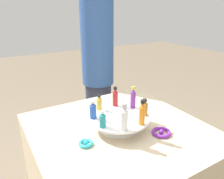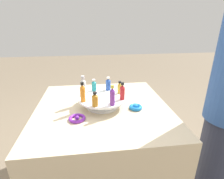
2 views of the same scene
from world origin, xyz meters
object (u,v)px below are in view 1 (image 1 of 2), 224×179
object	(u,v)px
bottle_purple	(133,98)
bottle_blue	(93,110)
bottle_clear	(124,118)
bottle_orange	(142,113)
bottle_red	(115,97)
display_stand	(119,121)
ribbon_bow_teal	(86,143)
bottle_teal	(103,119)
ribbon_bow_blue	(109,108)
bottle_amber	(144,108)
ribbon_bow_purple	(161,132)
person_figure	(98,68)
bottle_gold	(99,103)

from	to	relation	value
bottle_purple	bottle_blue	distance (m)	0.27
bottle_clear	bottle_orange	xyz separation A→B (m)	(0.00, 0.11, -0.00)
bottle_red	bottle_orange	bearing A→B (deg)	-0.50
bottle_blue	bottle_clear	xyz separation A→B (m)	(0.19, 0.08, 0.02)
display_stand	bottle_orange	world-z (taller)	bottle_orange
display_stand	ribbon_bow_teal	bearing A→B (deg)	-76.67
bottle_teal	bottle_clear	xyz separation A→B (m)	(0.08, 0.08, 0.02)
bottle_purple	bottle_blue	xyz separation A→B (m)	(-0.00, -0.27, -0.01)
bottle_red	bottle_orange	world-z (taller)	bottle_orange
bottle_blue	ribbon_bow_blue	size ratio (longest dim) A/B	1.13
bottle_blue	ribbon_bow_blue	distance (m)	0.29
bottle_clear	bottle_amber	size ratio (longest dim) A/B	1.52
ribbon_bow_purple	person_figure	size ratio (longest dim) A/B	0.06
display_stand	bottle_red	xyz separation A→B (m)	(-0.14, 0.06, 0.09)
bottle_red	ribbon_bow_teal	size ratio (longest dim) A/B	1.62
ribbon_bow_blue	display_stand	bearing A→B (deg)	-16.67
ribbon_bow_teal	bottle_clear	bearing A→B (deg)	66.16
bottle_red	bottle_blue	size ratio (longest dim) A/B	1.16
bottle_purple	bottle_teal	distance (m)	0.30
ribbon_bow_blue	ribbon_bow_purple	bearing A→B (deg)	13.33
bottle_clear	bottle_orange	distance (m)	0.11
ribbon_bow_blue	ribbon_bow_teal	xyz separation A→B (m)	(0.29, -0.31, -0.00)
display_stand	bottle_blue	distance (m)	0.17
bottle_orange	ribbon_bow_teal	distance (m)	0.33
bottle_gold	ribbon_bow_teal	world-z (taller)	bottle_gold
ribbon_bow_blue	ribbon_bow_teal	world-z (taller)	ribbon_bow_blue
bottle_red	ribbon_bow_blue	xyz separation A→B (m)	(-0.10, 0.01, -0.12)
bottle_purple	bottle_red	world-z (taller)	bottle_purple
bottle_orange	ribbon_bow_teal	xyz separation A→B (m)	(-0.08, -0.29, -0.13)
bottle_red	ribbon_bow_teal	bearing A→B (deg)	-56.95
display_stand	ribbon_bow_blue	world-z (taller)	display_stand
bottle_clear	bottle_blue	bearing A→B (deg)	-158.00
bottle_blue	bottle_clear	world-z (taller)	bottle_clear
display_stand	bottle_purple	world-z (taller)	bottle_purple
bottle_clear	ribbon_bow_blue	distance (m)	0.41
bottle_clear	ribbon_bow_blue	size ratio (longest dim) A/B	1.56
bottle_orange	person_figure	world-z (taller)	person_figure
bottle_purple	person_figure	size ratio (longest dim) A/B	0.08
bottle_red	bottle_teal	bearing A→B (deg)	-45.50
ribbon_bow_teal	ribbon_bow_purple	xyz separation A→B (m)	(0.12, 0.41, 0.00)
bottle_amber	ribbon_bow_blue	bearing A→B (deg)	-167.28
bottle_teal	ribbon_bow_teal	world-z (taller)	bottle_teal
bottle_gold	person_figure	distance (m)	0.74
bottle_blue	ribbon_bow_teal	world-z (taller)	bottle_blue
bottle_clear	person_figure	xyz separation A→B (m)	(-0.93, 0.33, -0.00)
bottle_gold	ribbon_bow_blue	xyz separation A→B (m)	(-0.10, 0.13, -0.11)
ribbon_bow_blue	ribbon_bow_purple	world-z (taller)	ribbon_bow_blue
bottle_amber	bottle_gold	bearing A→B (deg)	-135.50
bottle_purple	bottle_red	xyz separation A→B (m)	(-0.08, -0.08, -0.01)
bottle_purple	bottle_amber	world-z (taller)	bottle_purple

